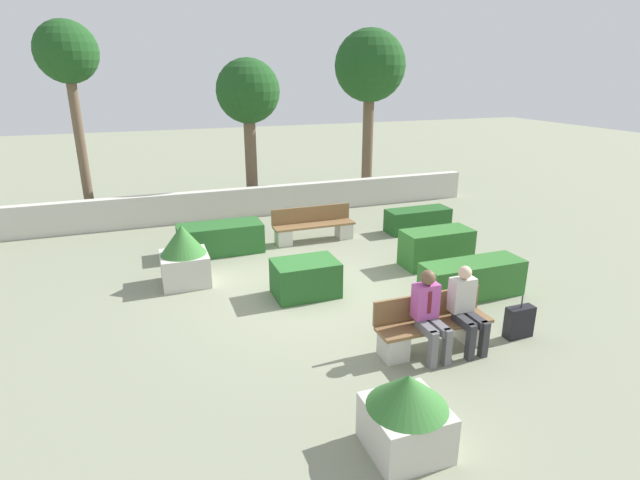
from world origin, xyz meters
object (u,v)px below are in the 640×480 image
at_px(person_seated_woman, 466,305).
at_px(planter_corner_right, 407,412).
at_px(person_seated_man, 429,310).
at_px(tree_leftmost, 67,58).
at_px(bench_front, 433,329).
at_px(planter_corner_left, 184,255).
at_px(bench_left_side, 314,228).
at_px(suitcase, 519,322).
at_px(tree_center_left, 248,95).
at_px(tree_center_right, 370,68).

height_order(person_seated_woman, planter_corner_right, person_seated_woman).
relative_size(person_seated_man, tree_leftmost, 0.25).
relative_size(bench_front, planter_corner_left, 1.51).
height_order(bench_front, bench_left_side, same).
relative_size(suitcase, tree_leftmost, 0.14).
distance_m(bench_left_side, person_seated_man, 5.68).
distance_m(bench_front, tree_leftmost, 11.65).
distance_m(bench_front, person_seated_woman, 0.63).
bearing_deg(planter_corner_left, tree_leftmost, 110.59).
relative_size(tree_leftmost, tree_center_left, 1.20).
bearing_deg(planter_corner_right, tree_center_right, 66.85).
xyz_separation_m(person_seated_woman, planter_corner_left, (-3.81, 4.03, -0.11)).
xyz_separation_m(bench_left_side, planter_corner_left, (-3.34, -1.64, 0.28)).
bearing_deg(planter_corner_right, planter_corner_left, 108.04).
bearing_deg(person_seated_woman, suitcase, -2.47).
xyz_separation_m(person_seated_man, person_seated_woman, (0.65, -0.00, -0.02)).
bearing_deg(suitcase, bench_left_side, 104.79).
height_order(bench_left_side, tree_leftmost, tree_leftmost).
distance_m(bench_front, bench_left_side, 5.53).
distance_m(planter_corner_left, tree_center_right, 9.77).
xyz_separation_m(person_seated_man, planter_corner_left, (-3.16, 4.02, -0.13)).
bearing_deg(bench_left_side, suitcase, -67.97).
relative_size(planter_corner_right, tree_center_right, 0.18).
bearing_deg(planter_corner_left, bench_front, -49.29).
relative_size(bench_left_side, planter_corner_right, 2.13).
xyz_separation_m(bench_front, tree_center_left, (-0.69, 9.45, 3.10)).
relative_size(bench_front, tree_center_left, 0.42).
relative_size(person_seated_woman, tree_center_left, 0.29).
bearing_deg(person_seated_man, planter_corner_left, 128.18).
xyz_separation_m(person_seated_man, tree_leftmost, (-5.26, 9.59, 3.67)).
height_order(planter_corner_right, tree_center_right, tree_center_right).
xyz_separation_m(tree_center_left, tree_center_right, (4.20, 0.43, 0.75)).
bearing_deg(tree_center_left, suitcase, -77.20).
relative_size(person_seated_woman, planter_corner_right, 1.35).
height_order(suitcase, tree_leftmost, tree_leftmost).
bearing_deg(suitcase, tree_center_left, 102.80).
distance_m(bench_front, suitcase, 1.51).
bearing_deg(person_seated_woman, tree_center_right, 73.13).
relative_size(person_seated_woman, planter_corner_left, 1.07).
bearing_deg(suitcase, tree_leftmost, 125.74).
bearing_deg(tree_leftmost, suitcase, -54.26).
bearing_deg(person_seated_woman, person_seated_man, 179.64).
distance_m(bench_front, person_seated_man, 0.48).
bearing_deg(person_seated_woman, tree_leftmost, 121.60).
bearing_deg(planter_corner_left, planter_corner_right, -71.96).
xyz_separation_m(person_seated_woman, tree_center_left, (-1.16, 9.59, 2.70)).
xyz_separation_m(person_seated_woman, planter_corner_right, (-1.96, -1.66, -0.21)).
bearing_deg(bench_left_side, tree_center_left, 107.10).
bearing_deg(planter_corner_right, tree_center_left, 85.93).
bearing_deg(tree_leftmost, person_seated_woman, -58.40).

